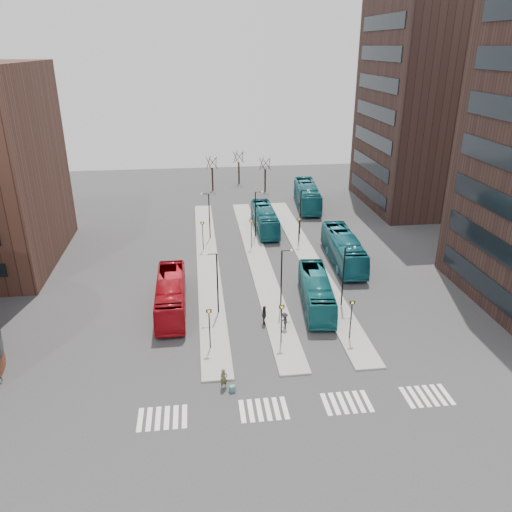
{
  "coord_description": "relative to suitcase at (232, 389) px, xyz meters",
  "views": [
    {
      "loc": [
        -4.97,
        -23.69,
        23.51
      ],
      "look_at": [
        0.42,
        19.77,
        5.0
      ],
      "focal_mm": 35.0,
      "sensor_mm": 36.0,
      "label": 1
    }
  ],
  "objects": [
    {
      "name": "ground",
      "position": [
        3.02,
        -6.25,
        -0.25
      ],
      "size": [
        160.0,
        160.0,
        0.0
      ],
      "primitive_type": "plane",
      "color": "#2D2D30",
      "rests_on": "ground"
    },
    {
      "name": "island_left",
      "position": [
        -0.98,
        23.75,
        -0.17
      ],
      "size": [
        2.5,
        45.0,
        0.15
      ],
      "primitive_type": "cube",
      "color": "gray",
      "rests_on": "ground"
    },
    {
      "name": "island_mid",
      "position": [
        5.02,
        23.75,
        -0.17
      ],
      "size": [
        2.5,
        45.0,
        0.15
      ],
      "primitive_type": "cube",
      "color": "gray",
      "rests_on": "ground"
    },
    {
      "name": "island_right",
      "position": [
        11.02,
        23.75,
        -0.17
      ],
      "size": [
        2.5,
        45.0,
        0.15
      ],
      "primitive_type": "cube",
      "color": "gray",
      "rests_on": "ground"
    },
    {
      "name": "suitcase",
      "position": [
        0.0,
        0.0,
        0.0
      ],
      "size": [
        0.48,
        0.43,
        0.5
      ],
      "primitive_type": "cube",
      "rotation": [
        0.0,
        0.0,
        0.32
      ],
      "color": "#1F1C9A",
      "rests_on": "ground"
    },
    {
      "name": "red_bus",
      "position": [
        -4.81,
        13.1,
        1.32
      ],
      "size": [
        2.74,
        11.31,
        3.14
      ],
      "primitive_type": "imported",
      "rotation": [
        0.0,
        0.0,
        0.01
      ],
      "color": "#A40C16",
      "rests_on": "ground"
    },
    {
      "name": "teal_bus_a",
      "position": [
        9.16,
        12.23,
        1.25
      ],
      "size": [
        3.72,
        10.99,
        3.0
      ],
      "primitive_type": "imported",
      "rotation": [
        0.0,
        0.0,
        -0.11
      ],
      "color": "#135B61",
      "rests_on": "ground"
    },
    {
      "name": "teal_bus_b",
      "position": [
        7.24,
        34.41,
        1.32
      ],
      "size": [
        2.66,
        11.25,
        3.13
      ],
      "primitive_type": "imported",
      "rotation": [
        0.0,
        0.0,
        -0.0
      ],
      "color": "#135661",
      "rests_on": "ground"
    },
    {
      "name": "teal_bus_c",
      "position": [
        14.76,
        22.15,
        1.46
      ],
      "size": [
        3.48,
        12.38,
        3.41
      ],
      "primitive_type": "imported",
      "rotation": [
        0.0,
        0.0,
        -0.05
      ],
      "color": "#155C6A",
      "rests_on": "ground"
    },
    {
      "name": "teal_bus_d",
      "position": [
        15.35,
        44.22,
        1.55
      ],
      "size": [
        4.32,
        13.13,
        3.59
      ],
      "primitive_type": "imported",
      "rotation": [
        0.0,
        0.0,
        -0.1
      ],
      "color": "#155E69",
      "rests_on": "ground"
    },
    {
      "name": "traveller",
      "position": [
        -0.58,
        0.52,
        0.56
      ],
      "size": [
        0.68,
        0.55,
        1.61
      ],
      "primitive_type": "imported",
      "rotation": [
        0.0,
        0.0,
        0.32
      ],
      "color": "#4B4A2D",
      "rests_on": "ground"
    },
    {
      "name": "commuter_a",
      "position": [
        -4.84,
        9.61,
        0.67
      ],
      "size": [
        0.89,
        0.7,
        1.83
      ],
      "primitive_type": "imported",
      "rotation": [
        0.0,
        0.0,
        3.15
      ],
      "color": "black",
      "rests_on": "ground"
    },
    {
      "name": "commuter_b",
      "position": [
        3.68,
        9.33,
        0.66
      ],
      "size": [
        0.56,
        1.11,
        1.83
      ],
      "primitive_type": "imported",
      "rotation": [
        0.0,
        0.0,
        1.46
      ],
      "color": "black",
      "rests_on": "ground"
    },
    {
      "name": "commuter_c",
      "position": [
        5.33,
        8.1,
        0.59
      ],
      "size": [
        0.7,
        1.13,
        1.68
      ],
      "primitive_type": "imported",
      "rotation": [
        0.0,
        0.0,
        4.78
      ],
      "color": "black",
      "rests_on": "ground"
    },
    {
      "name": "crosswalk_stripes",
      "position": [
        4.77,
        -2.25,
        -0.24
      ],
      "size": [
        22.35,
        2.4,
        0.01
      ],
      "color": "silver",
      "rests_on": "ground"
    },
    {
      "name": "tower_far",
      "position": [
        35.0,
        43.75,
        14.75
      ],
      "size": [
        20.12,
        20.0,
        30.0
      ],
      "color": "#301F1B",
      "rests_on": "ground"
    },
    {
      "name": "sign_poles",
      "position": [
        4.62,
        16.75,
        2.16
      ],
      "size": [
        12.45,
        22.12,
        3.65
      ],
      "color": "black",
      "rests_on": "ground"
    },
    {
      "name": "lamp_posts",
      "position": [
        5.66,
        21.75,
        3.33
      ],
      "size": [
        14.04,
        20.24,
        6.12
      ],
      "color": "black",
      "rests_on": "ground"
    },
    {
      "name": "bare_trees",
      "position": [
        5.69,
        56.42,
        2.48
      ],
      "size": [
        10.97,
        8.14,
        5.9
      ],
      "color": "black",
      "rests_on": "ground"
    }
  ]
}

